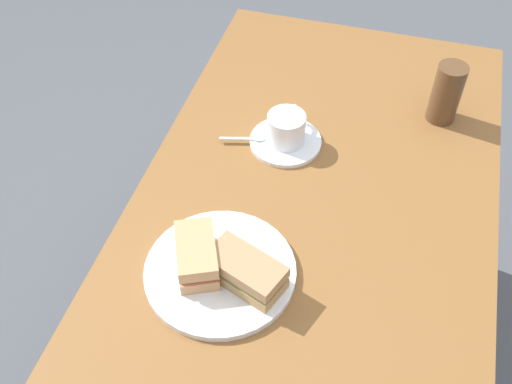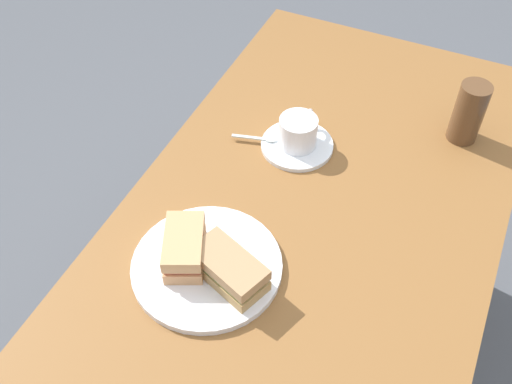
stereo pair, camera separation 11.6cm
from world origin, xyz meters
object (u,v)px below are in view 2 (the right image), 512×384
coffee_cup (298,131)px  drinking_glass (469,113)px  dining_table (311,247)px  coffee_saucer (297,145)px  spoon (262,139)px  sandwich_front (184,247)px  sandwich_plate (207,266)px  sandwich_back (229,269)px

coffee_cup → drinking_glass: (0.18, -0.31, 0.02)m
drinking_glass → dining_table: bearing=145.1°
coffee_saucer → drinking_glass: size_ratio=1.12×
dining_table → spoon: spoon is taller
sandwich_front → dining_table: bearing=-35.6°
dining_table → spoon: size_ratio=12.60×
sandwich_plate → sandwich_back: (-0.01, -0.05, 0.03)m
sandwich_plate → coffee_cup: (0.36, -0.03, 0.04)m
coffee_saucer → drinking_glass: bearing=-60.4°
dining_table → sandwich_plate: bearing=151.2°
sandwich_plate → drinking_glass: (0.54, -0.34, 0.06)m
sandwich_front → sandwich_plate: bearing=-85.2°
sandwich_back → drinking_glass: 0.62m
dining_table → coffee_saucer: coffee_saucer is taller
spoon → drinking_glass: 0.44m
sandwich_front → drinking_glass: drinking_glass is taller
dining_table → sandwich_plate: sandwich_plate is taller
coffee_saucer → spoon: bearing=105.0°
sandwich_back → coffee_saucer: bearing=3.3°
sandwich_back → dining_table: bearing=-17.3°
coffee_cup → sandwich_front: bearing=169.3°
coffee_saucer → drinking_glass: 0.36m
dining_table → sandwich_front: sandwich_front is taller
sandwich_plate → coffee_saucer: 0.36m
sandwich_front → drinking_glass: 0.66m
dining_table → spoon: 0.26m
coffee_saucer → sandwich_front: bearing=169.2°
sandwich_plate → coffee_saucer: size_ratio=1.75×
coffee_cup → spoon: (-0.02, 0.07, -0.03)m
coffee_saucer → drinking_glass: drinking_glass is taller
sandwich_plate → coffee_saucer: bearing=-4.6°
sandwich_front → spoon: (0.34, 0.00, -0.03)m
dining_table → drinking_glass: (0.31, -0.22, 0.21)m
sandwich_plate → spoon: bearing=7.4°
sandwich_front → sandwich_back: 0.09m
sandwich_front → coffee_saucer: 0.37m
sandwich_front → spoon: size_ratio=1.37×
sandwich_plate → sandwich_back: bearing=-101.1°
drinking_glass → sandwich_back: bearing=152.0°
dining_table → coffee_cup: (0.13, 0.09, 0.19)m
sandwich_plate → spoon: size_ratio=2.75×
dining_table → drinking_glass: bearing=-34.9°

